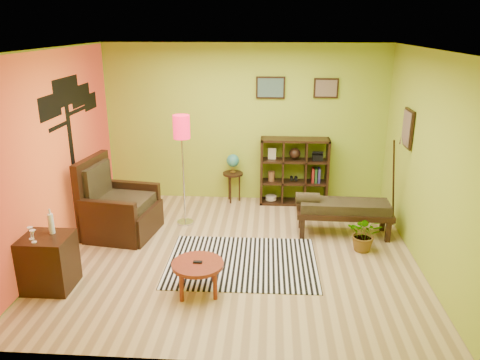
# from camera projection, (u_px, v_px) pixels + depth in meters

# --- Properties ---
(ground) EXTENTS (5.00, 5.00, 0.00)m
(ground) POSITION_uv_depth(u_px,v_px,m) (235.00, 253.00, 6.65)
(ground) COLOR tan
(ground) RESTS_ON ground
(room_shell) EXTENTS (5.04, 4.54, 2.82)m
(room_shell) POSITION_uv_depth(u_px,v_px,m) (227.00, 129.00, 6.09)
(room_shell) COLOR #9CBA30
(room_shell) RESTS_ON ground
(zebra_rug) EXTENTS (2.05, 1.55, 0.01)m
(zebra_rug) POSITION_uv_depth(u_px,v_px,m) (242.00, 262.00, 6.39)
(zebra_rug) COLOR white
(zebra_rug) RESTS_ON ground
(coffee_table) EXTENTS (0.63, 0.63, 0.41)m
(coffee_table) POSITION_uv_depth(u_px,v_px,m) (198.00, 267.00, 5.61)
(coffee_table) COLOR maroon
(coffee_table) RESTS_ON ground
(armchair) EXTENTS (1.12, 1.12, 1.20)m
(armchair) POSITION_uv_depth(u_px,v_px,m) (117.00, 211.00, 7.18)
(armchair) COLOR black
(armchair) RESTS_ON ground
(side_cabinet) EXTENTS (0.58, 0.53, 1.00)m
(side_cabinet) POSITION_uv_depth(u_px,v_px,m) (48.00, 262.00, 5.69)
(side_cabinet) COLOR black
(side_cabinet) RESTS_ON ground
(floor_lamp) EXTENTS (0.27, 0.27, 1.78)m
(floor_lamp) POSITION_uv_depth(u_px,v_px,m) (182.00, 137.00, 7.19)
(floor_lamp) COLOR silver
(floor_lamp) RESTS_ON ground
(globe_table) EXTENTS (0.36, 0.36, 0.89)m
(globe_table) POSITION_uv_depth(u_px,v_px,m) (233.00, 166.00, 8.38)
(globe_table) COLOR black
(globe_table) RESTS_ON ground
(cube_shelf) EXTENTS (1.20, 0.35, 1.20)m
(cube_shelf) POSITION_uv_depth(u_px,v_px,m) (295.00, 171.00, 8.32)
(cube_shelf) COLOR black
(cube_shelf) RESTS_ON ground
(bench) EXTENTS (1.47, 0.54, 0.67)m
(bench) POSITION_uv_depth(u_px,v_px,m) (342.00, 209.00, 7.11)
(bench) COLOR black
(bench) RESTS_ON ground
(potted_plant) EXTENTS (0.61, 0.64, 0.41)m
(potted_plant) POSITION_uv_depth(u_px,v_px,m) (365.00, 237.00, 6.67)
(potted_plant) COLOR #26661E
(potted_plant) RESTS_ON ground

